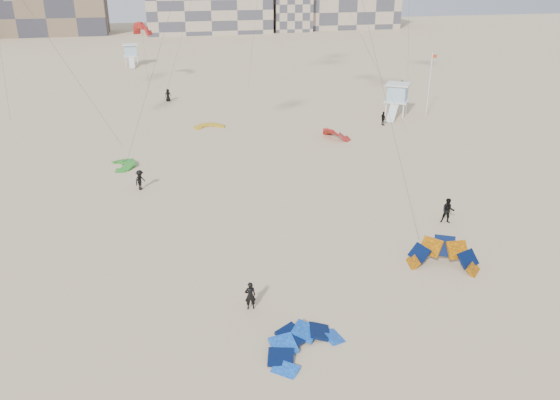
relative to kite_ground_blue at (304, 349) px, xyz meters
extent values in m
plane|color=tan|center=(-0.26, 2.14, 0.00)|extent=(320.00, 320.00, 0.00)
imported|color=black|center=(-1.90, 3.88, 0.82)|extent=(0.60, 0.39, 1.64)
imported|color=black|center=(13.57, 11.11, 0.93)|extent=(1.11, 1.00, 1.86)
imported|color=black|center=(-7.67, 22.40, 0.84)|extent=(1.16, 1.23, 1.67)
imported|color=black|center=(19.17, 35.94, 0.80)|extent=(0.52, 0.98, 1.59)
imported|color=black|center=(-4.20, 53.40, 0.83)|extent=(0.86, 0.61, 1.66)
imported|color=black|center=(28.66, 51.79, 0.81)|extent=(1.14, 1.56, 1.63)
cylinder|color=#3F3F3F|center=(-5.76, 26.21, 9.06)|extent=(6.32, 1.91, 16.12)
cylinder|color=#3F3F3F|center=(9.46, 17.80, 12.70)|extent=(0.12, 20.87, 23.41)
cylinder|color=#3F3F3F|center=(-13.08, 32.88, 7.86)|extent=(7.49, 2.76, 13.73)
cylinder|color=#3F3F3F|center=(16.62, 36.36, 8.98)|extent=(5.77, 11.86, 15.97)
cylinder|color=#3F3F3F|center=(29.25, 52.73, 10.25)|extent=(4.31, 5.77, 18.51)
cylinder|color=#3F3F3F|center=(8.72, 56.49, 12.42)|extent=(2.80, 1.11, 22.85)
cylinder|color=#3F3F3F|center=(-6.74, 62.53, 4.50)|extent=(0.29, 5.58, 7.01)
cube|color=white|center=(22.41, 39.71, 1.76)|extent=(3.67, 3.67, 0.13)
cube|color=#99BBD2|center=(22.41, 39.71, 2.77)|extent=(3.02, 3.02, 1.89)
cube|color=white|center=(22.41, 39.71, 3.79)|extent=(3.80, 3.80, 0.15)
cube|color=white|center=(22.41, 37.17, 0.85)|extent=(2.29, 2.74, 1.56)
cube|color=white|center=(-9.42, 83.04, 1.71)|extent=(2.65, 2.65, 0.13)
cube|color=#99BBD2|center=(-9.42, 83.04, 2.69)|extent=(2.18, 2.18, 1.83)
cube|color=white|center=(-9.42, 83.04, 3.68)|extent=(2.74, 2.74, 0.15)
cube|color=white|center=(-9.42, 80.57, 0.82)|extent=(1.00, 2.63, 1.52)
cylinder|color=white|center=(25.91, 38.68, 3.76)|extent=(0.09, 0.09, 7.53)
cube|color=#BC3C19|center=(26.19, 38.68, 7.06)|extent=(0.56, 0.02, 0.38)
cube|color=tan|center=(9.74, 132.14, 6.00)|extent=(32.00, 16.00, 12.00)
cube|color=tan|center=(31.74, 130.14, 5.00)|extent=(10.00, 10.00, 10.00)
camera|label=1|loc=(-5.87, -20.31, 17.01)|focal=35.00mm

